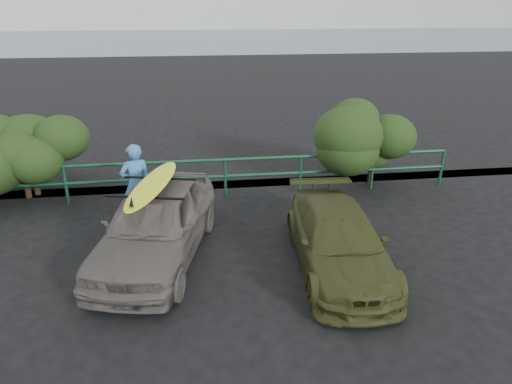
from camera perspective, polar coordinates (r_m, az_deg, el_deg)
ground at (r=7.76m, az=-8.78°, el=-15.33°), size 80.00×80.00×0.00m
ocean at (r=66.31m, az=-8.21°, el=18.28°), size 200.00×200.00×0.00m
guardrail at (r=11.91m, az=-8.67°, el=1.61°), size 14.00×0.08×1.04m
shrub_right at (r=13.05m, az=13.80°, el=5.76°), size 3.20×2.40×2.19m
sedan at (r=9.16m, az=-12.37°, el=-3.83°), size 2.71×4.61×1.47m
olive_vehicle at (r=8.82m, az=10.28°, el=-5.95°), size 1.84×4.03×1.14m
man at (r=10.63m, az=-14.73°, el=0.94°), size 0.80×0.65×1.89m
roof_rack at (r=8.86m, az=-12.78°, el=0.58°), size 1.66×1.34×0.05m
surfboard at (r=8.84m, az=-12.81°, el=0.96°), size 1.15×2.69×0.08m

